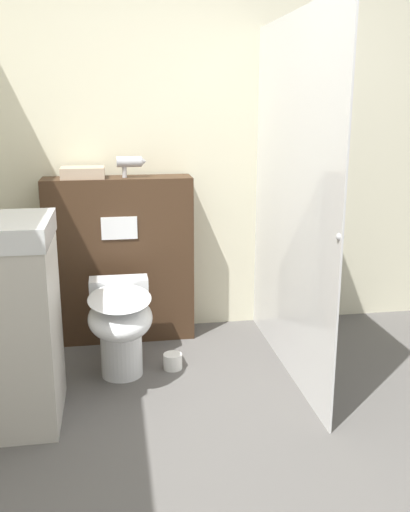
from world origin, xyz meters
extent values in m
plane|color=#565451|center=(0.00, 0.00, 0.00)|extent=(12.00, 12.00, 0.00)
cube|color=beige|center=(0.00, 1.86, 1.25)|extent=(8.00, 0.06, 2.50)
cube|color=#3D2819|center=(-0.44, 1.69, 0.53)|extent=(0.93, 0.24, 1.06)
cube|color=white|center=(-0.44, 1.56, 0.77)|extent=(0.22, 0.01, 0.14)
cube|color=silver|center=(0.50, 1.09, 0.98)|extent=(0.01, 1.48, 1.97)
sphere|color=#B2B2B7|center=(0.50, 0.38, 0.95)|extent=(0.04, 0.04, 0.04)
cylinder|color=white|center=(-0.46, 1.13, 0.18)|extent=(0.23, 0.23, 0.36)
ellipsoid|color=white|center=(-0.46, 1.04, 0.38)|extent=(0.35, 0.52, 0.20)
ellipsoid|color=white|center=(-0.46, 1.04, 0.49)|extent=(0.34, 0.51, 0.02)
cube|color=white|center=(-0.46, 1.34, 0.44)|extent=(0.34, 0.14, 0.15)
cylinder|color=#B7B7BC|center=(-0.36, 1.66, 1.16)|extent=(0.15, 0.07, 0.07)
cone|color=#B7B7BC|center=(-0.27, 1.66, 1.16)|extent=(0.03, 0.06, 0.06)
cylinder|color=#B7B7BC|center=(-0.39, 1.66, 1.11)|extent=(0.03, 0.03, 0.09)
cube|color=tan|center=(-0.64, 1.68, 1.10)|extent=(0.26, 0.20, 0.07)
cylinder|color=white|center=(-0.16, 1.15, 0.05)|extent=(0.11, 0.11, 0.09)
camera|label=1|loc=(-0.47, -1.90, 1.50)|focal=40.00mm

